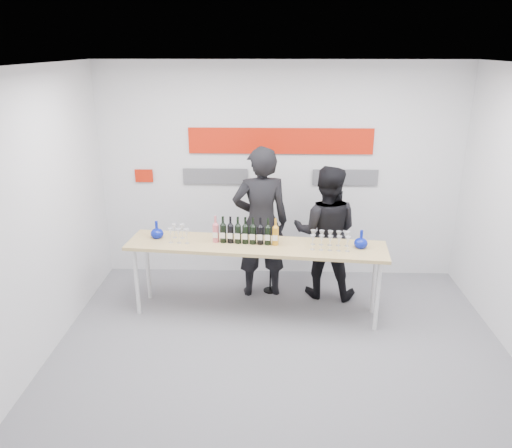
% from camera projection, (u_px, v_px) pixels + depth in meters
% --- Properties ---
extents(ground, '(5.00, 5.00, 0.00)m').
position_uv_depth(ground, '(280.00, 348.00, 5.54)').
color(ground, slate).
rests_on(ground, ground).
extents(back_wall, '(5.00, 0.04, 3.00)m').
position_uv_depth(back_wall, '(280.00, 173.00, 6.91)').
color(back_wall, silver).
rests_on(back_wall, ground).
extents(signage, '(3.38, 0.02, 0.79)m').
position_uv_depth(signage, '(276.00, 151.00, 6.78)').
color(signage, red).
rests_on(signage, back_wall).
extents(tasting_table, '(3.14, 0.92, 0.93)m').
position_uv_depth(tasting_table, '(256.00, 250.00, 5.98)').
color(tasting_table, tan).
rests_on(tasting_table, ground).
extents(wine_bottles, '(0.80, 0.15, 0.33)m').
position_uv_depth(wine_bottles, '(245.00, 230.00, 5.93)').
color(wine_bottles, '#CC5966').
rests_on(wine_bottles, tasting_table).
extents(decanter_left, '(0.16, 0.16, 0.21)m').
position_uv_depth(decanter_left, '(157.00, 229.00, 6.12)').
color(decanter_left, '#081794').
rests_on(decanter_left, tasting_table).
extents(decanter_right, '(0.16, 0.16, 0.21)m').
position_uv_depth(decanter_right, '(361.00, 239.00, 5.82)').
color(decanter_right, '#081794').
rests_on(decanter_right, tasting_table).
extents(glasses_left, '(0.26, 0.24, 0.18)m').
position_uv_depth(glasses_left, '(179.00, 234.00, 6.02)').
color(glasses_left, silver).
rests_on(glasses_left, tasting_table).
extents(glasses_right, '(0.48, 0.26, 0.18)m').
position_uv_depth(glasses_right, '(330.00, 241.00, 5.82)').
color(glasses_right, silver).
rests_on(glasses_right, tasting_table).
extents(presenter_left, '(0.80, 0.59, 2.01)m').
position_uv_depth(presenter_left, '(261.00, 223.00, 6.44)').
color(presenter_left, black).
rests_on(presenter_left, ground).
extents(presenter_right, '(0.97, 0.82, 1.76)m').
position_uv_depth(presenter_right, '(326.00, 233.00, 6.46)').
color(presenter_right, black).
rests_on(presenter_right, ground).
extents(mic_stand, '(0.18, 0.18, 1.55)m').
position_uv_depth(mic_stand, '(270.00, 259.00, 6.66)').
color(mic_stand, black).
rests_on(mic_stand, ground).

